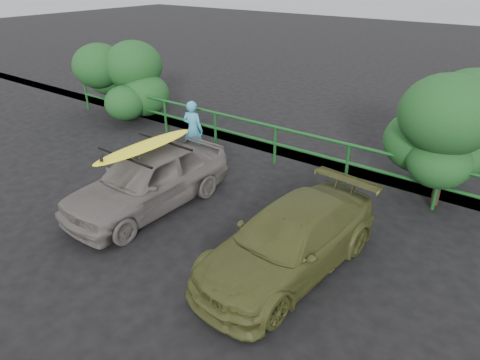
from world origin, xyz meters
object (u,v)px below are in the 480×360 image
object	(u,v)px
olive_vehicle	(289,240)
surfboard	(145,146)
sedan	(149,179)
guardrail	(244,137)
man	(193,130)

from	to	relation	value
olive_vehicle	surfboard	world-z (taller)	surfboard
sedan	olive_vehicle	distance (m)	3.47
sedan	surfboard	size ratio (longest dim) A/B	1.55
guardrail	sedan	distance (m)	3.50
olive_vehicle	man	distance (m)	5.17
man	sedan	bearing A→B (deg)	101.71
guardrail	man	bearing A→B (deg)	-134.21
olive_vehicle	surfboard	bearing A→B (deg)	-174.87
guardrail	sedan	size ratio (longest dim) A/B	3.65
sedan	man	world-z (taller)	man
guardrail	sedan	bearing A→B (deg)	-88.87
guardrail	olive_vehicle	distance (m)	5.01
olive_vehicle	man	xyz separation A→B (m)	(-4.48, 2.57, 0.23)
olive_vehicle	surfboard	xyz separation A→B (m)	(-3.46, 0.05, 0.84)
sedan	olive_vehicle	size ratio (longest dim) A/B	0.99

